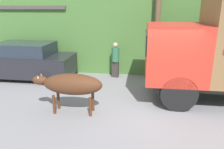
# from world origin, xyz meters

# --- Properties ---
(ground_plane) EXTENTS (60.00, 60.00, 0.00)m
(ground_plane) POSITION_xyz_m (0.00, 0.00, 0.00)
(ground_plane) COLOR gray
(hillside_embankment) EXTENTS (32.00, 5.21, 3.61)m
(hillside_embankment) POSITION_xyz_m (0.00, 5.97, 1.80)
(hillside_embankment) COLOR #4C7A38
(hillside_embankment) RESTS_ON ground_plane
(building_backdrop) EXTENTS (4.98, 2.70, 3.15)m
(building_backdrop) POSITION_xyz_m (-6.43, 4.60, 1.59)
(building_backdrop) COLOR #99ADB7
(building_backdrop) RESTS_ON ground_plane
(brown_cow) EXTENTS (2.15, 0.64, 1.23)m
(brown_cow) POSITION_xyz_m (-2.46, -0.77, 0.90)
(brown_cow) COLOR #512D19
(brown_cow) RESTS_ON ground_plane
(parked_suv) EXTENTS (4.47, 1.78, 1.61)m
(parked_suv) POSITION_xyz_m (-5.66, 2.22, 0.78)
(parked_suv) COLOR #232328
(parked_suv) RESTS_ON ground_plane
(pedestrian_on_hill) EXTENTS (0.40, 0.40, 1.59)m
(pedestrian_on_hill) POSITION_xyz_m (-1.60, 2.91, 0.87)
(pedestrian_on_hill) COLOR #38332D
(pedestrian_on_hill) RESTS_ON ground_plane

